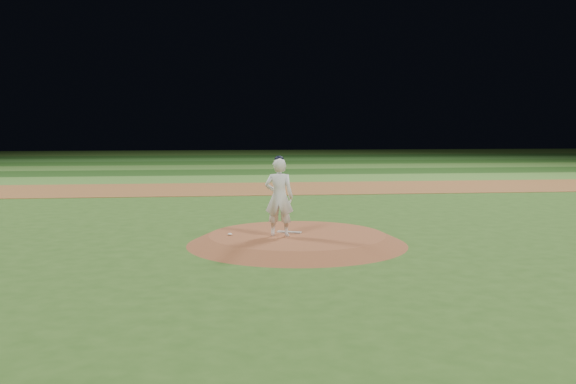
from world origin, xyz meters
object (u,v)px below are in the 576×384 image
at_px(pitchers_mound, 297,239).
at_px(rosin_bag, 230,234).
at_px(pitcher_on_mound, 279,197).
at_px(pitching_rubber, 289,232).

relative_size(pitchers_mound, rosin_bag, 50.20).
xyz_separation_m(pitchers_mound, pitcher_on_mound, (-0.47, -0.23, 1.09)).
bearing_deg(pitchers_mound, pitcher_on_mound, -154.25).
distance_m(pitching_rubber, pitcher_on_mound, 1.10).
height_order(pitchers_mound, rosin_bag, rosin_bag).
height_order(pitching_rubber, rosin_bag, rosin_bag).
xyz_separation_m(pitching_rubber, pitcher_on_mound, (-0.30, -0.45, 0.95)).
xyz_separation_m(pitchers_mound, pitching_rubber, (-0.17, 0.23, 0.14)).
xyz_separation_m(rosin_bag, pitcher_on_mound, (1.20, -0.21, 0.94)).
xyz_separation_m(pitchers_mound, rosin_bag, (-1.67, -0.02, 0.16)).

